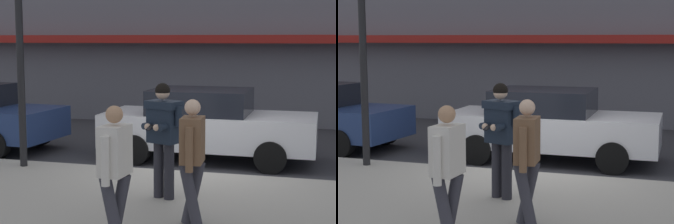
# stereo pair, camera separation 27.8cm
# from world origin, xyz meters

# --- Properties ---
(ground_plane) EXTENTS (80.00, 80.00, 0.00)m
(ground_plane) POSITION_xyz_m (0.00, 0.00, 0.00)
(ground_plane) COLOR #333338
(curb_paint_line) EXTENTS (28.00, 0.12, 0.01)m
(curb_paint_line) POSITION_xyz_m (1.00, 0.05, 0.00)
(curb_paint_line) COLOR silver
(curb_paint_line) RESTS_ON ground
(parked_sedan_mid) EXTENTS (4.51, 1.94, 1.54)m
(parked_sedan_mid) POSITION_xyz_m (-0.06, 1.47, 0.79)
(parked_sedan_mid) COLOR silver
(parked_sedan_mid) RESTS_ON ground
(man_texting_on_phone) EXTENTS (0.62, 0.65, 1.81)m
(man_texting_on_phone) POSITION_xyz_m (-0.02, -2.06, 1.25)
(man_texting_on_phone) COLOR #23232B
(man_texting_on_phone) RESTS_ON sidewalk
(pedestrian_in_light_coat) EXTENTS (0.35, 0.60, 1.70)m
(pedestrian_in_light_coat) POSITION_xyz_m (-0.02, -4.13, 1.11)
(pedestrian_in_light_coat) COLOR #33333D
(pedestrian_in_light_coat) RESTS_ON sidewalk
(pedestrian_dark_coat) EXTENTS (0.35, 0.60, 1.70)m
(pedestrian_dark_coat) POSITION_xyz_m (0.71, -3.21, 1.11)
(pedestrian_dark_coat) COLOR #33333D
(pedestrian_dark_coat) RESTS_ON sidewalk
(street_lamp_post) EXTENTS (0.36, 0.36, 4.88)m
(street_lamp_post) POSITION_xyz_m (-3.27, -0.65, 3.14)
(street_lamp_post) COLOR black
(street_lamp_post) RESTS_ON sidewalk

